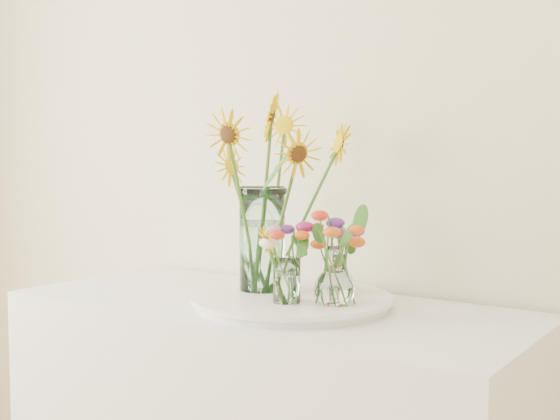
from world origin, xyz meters
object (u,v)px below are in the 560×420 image
object	(u,v)px
mason_jar	(262,239)
small_vase_c	(336,274)
tray	(292,302)
small_vase_b	(335,276)
small_vase_a	(287,281)

from	to	relation	value
mason_jar	small_vase_c	distance (m)	0.22
tray	mason_jar	xyz separation A→B (m)	(-0.11, 0.02, 0.15)
tray	small_vase_b	distance (m)	0.17
small_vase_a	small_vase_b	xyz separation A→B (m)	(0.10, 0.05, 0.02)
small_vase_c	tray	bearing A→B (deg)	-118.12
small_vase_b	small_vase_a	bearing A→B (deg)	-153.51
mason_jar	small_vase_c	bearing A→B (deg)	29.36
small_vase_a	small_vase_b	distance (m)	0.12
small_vase_b	small_vase_c	xyz separation A→B (m)	(-0.08, 0.15, -0.02)
mason_jar	small_vase_c	world-z (taller)	mason_jar
mason_jar	small_vase_a	distance (m)	0.20
small_vase_b	tray	bearing A→B (deg)	168.18
small_vase_a	small_vase_b	size ratio (longest dim) A/B	0.79
tray	small_vase_c	size ratio (longest dim) A/B	4.73
small_vase_b	small_vase_c	world-z (taller)	small_vase_b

